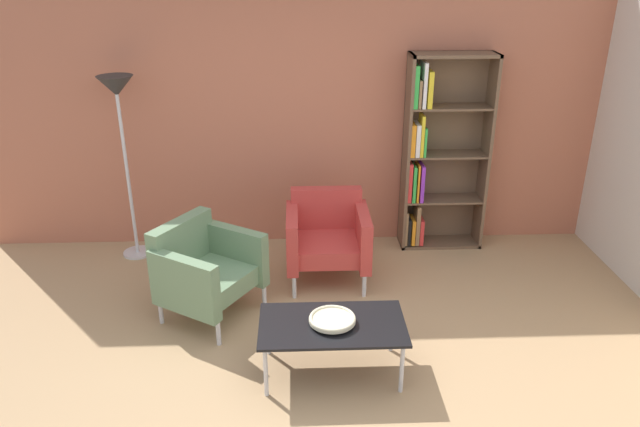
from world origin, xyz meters
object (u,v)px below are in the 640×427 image
armchair_spare_guest (327,236)px  floor_lamp_torchiere (119,109)px  bookshelf_tall (436,155)px  armchair_by_bookshelf (205,268)px  decorative_bowl (332,319)px  coffee_table_low (332,327)px

armchair_spare_guest → floor_lamp_torchiere: (-1.84, 0.54, 1.03)m
bookshelf_tall → armchair_by_bookshelf: 2.48m
bookshelf_tall → decorative_bowl: (-1.12, -2.03, -0.50)m
coffee_table_low → armchair_by_bookshelf: bearing=140.6°
armchair_by_bookshelf → floor_lamp_torchiere: floor_lamp_torchiere is taller
decorative_bowl → armchair_spare_guest: (0.04, 1.37, -0.02)m
floor_lamp_torchiere → decorative_bowl: bearing=-46.5°
bookshelf_tall → armchair_by_bookshelf: bearing=-149.5°
floor_lamp_torchiere → bookshelf_tall: bearing=2.5°
armchair_spare_guest → floor_lamp_torchiere: size_ratio=0.45×
decorative_bowl → floor_lamp_torchiere: floor_lamp_torchiere is taller
decorative_bowl → floor_lamp_torchiere: 2.81m
bookshelf_tall → armchair_spare_guest: (-1.08, -0.66, -0.52)m
bookshelf_tall → armchair_by_bookshelf: size_ratio=2.02×
decorative_bowl → coffee_table_low: bearing=180.0°
armchair_by_bookshelf → floor_lamp_torchiere: size_ratio=0.54×
bookshelf_tall → coffee_table_low: bookshelf_tall is taller
bookshelf_tall → floor_lamp_torchiere: 2.96m
coffee_table_low → armchair_spare_guest: bearing=88.4°
decorative_bowl → bookshelf_tall: bearing=61.2°
armchair_spare_guest → floor_lamp_torchiere: bearing=163.8°
bookshelf_tall → coffee_table_low: 2.38m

